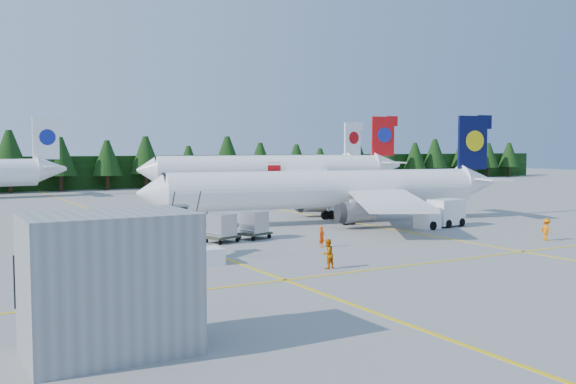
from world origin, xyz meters
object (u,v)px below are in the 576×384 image
airliner_red (267,169)px  airstairs (189,252)px  airliner_navy (320,190)px  service_truck (440,214)px

airliner_red → airstairs: size_ratio=7.67×
airliner_navy → airliner_red: bearing=79.3°
airstairs → service_truck: bearing=18.8°
airliner_navy → service_truck: size_ratio=6.64×
airliner_navy → airstairs: 24.97m
airliner_navy → airliner_red: 43.68m
service_truck → airliner_navy: bearing=124.1°
airliner_navy → airstairs: (-19.77, -15.04, -2.52)m
service_truck → airstairs: bearing=-175.7°
service_truck → airliner_red: bearing=72.5°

